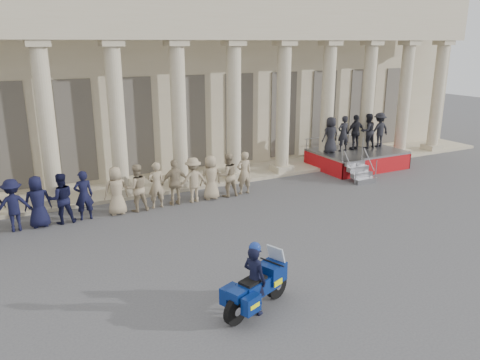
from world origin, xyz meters
name	(u,v)px	position (x,y,z in m)	size (l,w,h in m)	color
ground	(239,271)	(0.00, 0.00, 0.00)	(90.00, 90.00, 0.00)	#454548
building	(109,76)	(0.00, 14.74, 4.52)	(40.00, 12.50, 9.00)	tan
officer_rank	(11,206)	(-5.49, 6.13, 0.92)	(18.14, 0.69, 1.83)	black
reviewing_stand	(359,139)	(10.78, 7.40, 1.46)	(4.38, 4.17, 2.68)	gray
motorcycle	(258,287)	(-0.52, -1.99, 0.62)	(2.13, 1.28, 1.43)	black
rider	(255,278)	(-0.64, -2.04, 0.90)	(0.61, 0.73, 1.81)	black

